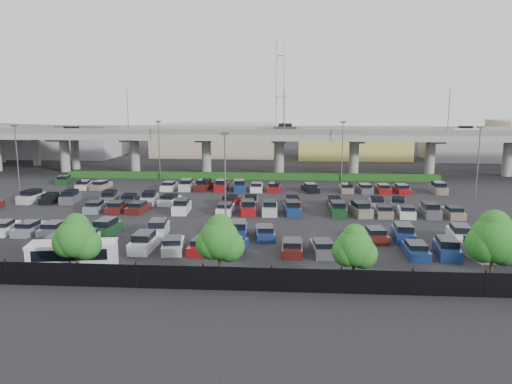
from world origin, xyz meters
TOP-DOWN VIEW (x-y plane):
  - ground at (0.00, 0.00)m, footprint 280.00×280.00m
  - overpass at (-0.21, 32.01)m, footprint 150.00×13.00m
  - on_ramp at (-52.10, 43.05)m, footprint 50.93×30.13m
  - hedge at (0.00, 25.00)m, footprint 66.00×1.60m
  - fence at (-0.05, -28.00)m, footprint 70.00×0.10m
  - tree_row at (0.70, -26.53)m, footprint 65.07×3.66m
  - shuttle_bus at (-10.52, -24.11)m, footprint 7.30×3.61m
  - parked_cars at (0.31, -3.72)m, footprint 62.74×41.65m
  - light_poles at (-4.13, 2.00)m, footprint 66.90×48.38m
  - distant_buildings at (12.38, 61.81)m, footprint 138.00×24.00m
  - comm_tower at (4.00, 74.00)m, footprint 2.40×2.40m

SIDE VIEW (x-z plane):
  - ground at x=0.00m, z-range 0.00..0.00m
  - hedge at x=0.00m, z-range 0.00..1.10m
  - parked_cars at x=0.31m, z-range -0.21..1.46m
  - fence at x=-0.05m, z-range -0.10..1.90m
  - shuttle_bus at x=-10.52m, z-range 0.10..2.34m
  - tree_row at x=0.70m, z-range 0.55..6.49m
  - distant_buildings at x=12.38m, z-range -0.76..8.24m
  - light_poles at x=-4.13m, z-range 1.09..11.39m
  - on_ramp at x=-52.10m, z-range 2.46..11.26m
  - overpass at x=-0.21m, z-range -0.93..14.87m
  - comm_tower at x=4.00m, z-range 0.61..30.61m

